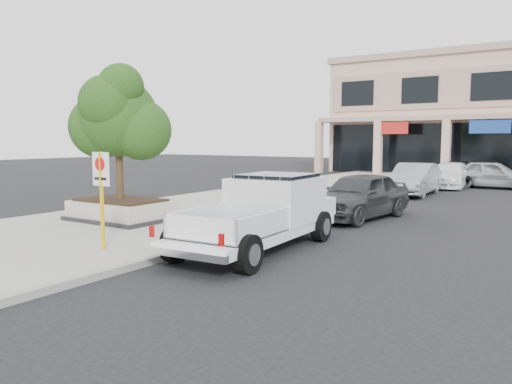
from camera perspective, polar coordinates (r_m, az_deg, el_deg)
ground at (r=12.17m, az=1.26°, el=-6.95°), size 120.00×120.00×0.00m
sidewalk at (r=20.09m, az=-2.90°, el=-1.59°), size 8.00×52.00×0.15m
curb at (r=18.06m, az=7.26°, el=-2.49°), size 0.20×52.00×0.15m
planter at (r=16.65m, az=-15.20°, el=-1.98°), size 3.20×2.20×0.68m
planter_tree at (r=16.51m, az=-14.77°, el=8.19°), size 2.90×2.55×4.00m
no_parking_sign at (r=12.10m, az=-17.25°, el=0.55°), size 0.55×0.09×2.30m
hedge at (r=17.81m, az=5.81°, el=-0.83°), size 1.10×0.99×0.93m
pickup_truck at (r=12.23m, az=0.03°, el=-2.48°), size 2.49×5.97×1.84m
curb_car_a at (r=17.59m, az=11.68°, el=-0.38°), size 2.52×4.96×1.62m
curb_car_b at (r=25.76m, az=17.63°, el=1.40°), size 1.83×4.82×1.57m
curb_car_c at (r=30.52m, az=21.25°, el=1.80°), size 2.04×4.89×1.41m
curb_car_d at (r=32.54m, az=21.98°, el=2.01°), size 2.61×5.23×1.42m
lot_car_a at (r=31.00m, az=25.40°, el=1.83°), size 4.63×1.88×1.57m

